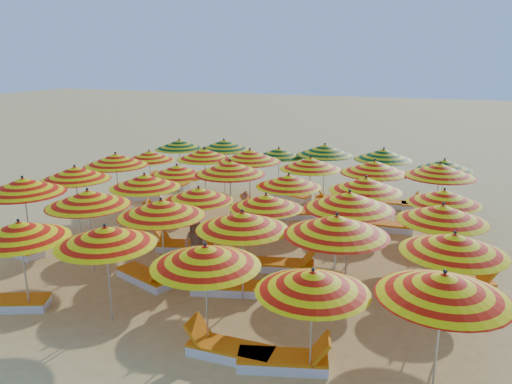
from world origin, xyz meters
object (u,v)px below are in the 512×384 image
umbrella_9 (242,221)px  lounger_8 (460,284)px  lounger_3 (21,249)px  beachgoer_a (245,211)px  umbrella_12 (75,173)px  umbrella_28 (375,167)px  umbrella_22 (366,184)px  umbrella_34 (383,154)px  lounger_0 (9,302)px  umbrella_13 (145,181)px  umbrella_16 (349,200)px  lounger_4 (146,277)px  umbrella_27 (310,163)px  lounger_18 (336,199)px  umbrella_23 (444,197)px  umbrella_4 (313,282)px  lounger_14 (294,214)px  umbrella_26 (250,156)px  umbrella_35 (444,165)px  lounger_15 (388,226)px  umbrella_11 (454,243)px  umbrella_25 (205,154)px  lounger_11 (457,257)px  umbrella_31 (224,145)px  umbrella_30 (179,144)px  beachgoer_b (196,246)px  umbrella_21 (289,181)px  umbrella_5 (444,286)px  umbrella_29 (440,170)px  umbrella_3 (206,256)px  umbrella_24 (149,156)px  umbrella_20 (230,168)px  umbrella_14 (199,194)px  umbrella_19 (177,171)px  lounger_9 (168,215)px  lounger_5 (224,287)px  lounger_19 (396,204)px  lounger_16 (169,184)px  umbrella_18 (116,160)px  lounger_1 (228,350)px  umbrella_8 (161,208)px  lounger_2 (285,360)px  umbrella_6 (23,186)px  umbrella_33 (325,150)px  umbrella_7 (88,198)px  umbrella_17 (443,213)px  lounger_10 (248,228)px  lounger_12 (142,196)px  umbrella_15 (266,201)px  lounger_17 (289,195)px

umbrella_9 → lounger_8: bearing=27.1°
lounger_3 → beachgoer_a: (5.40, 4.45, 0.48)m
umbrella_12 → umbrella_28: size_ratio=0.96×
umbrella_22 → lounger_3: (-9.43, -4.04, -1.88)m
umbrella_34 → lounger_0: size_ratio=1.35×
umbrella_28 → lounger_0: umbrella_28 is taller
umbrella_22 → umbrella_13: bearing=-163.1°
umbrella_16 → lounger_4: 5.61m
umbrella_27 → lounger_18: 3.04m
umbrella_23 → umbrella_4: bearing=-107.3°
lounger_8 → lounger_14: 6.88m
umbrella_26 → umbrella_35: (6.74, 2.24, -0.28)m
umbrella_4 → lounger_15: (0.43, 8.69, -1.75)m
umbrella_13 → lounger_3: (-3.06, -2.10, -1.87)m
umbrella_11 → umbrella_23: 4.11m
umbrella_25 → lounger_8: (9.34, -4.45, -1.88)m
umbrella_23 → lounger_18: umbrella_23 is taller
umbrella_35 → lounger_4: 11.49m
umbrella_35 → lounger_11: size_ratio=1.32×
umbrella_28 → umbrella_31: umbrella_28 is taller
umbrella_30 → beachgoer_b: size_ratio=1.83×
umbrella_25 → umbrella_27: (4.28, -0.24, 0.00)m
umbrella_9 → umbrella_21: umbrella_9 is taller
umbrella_4 → umbrella_23: 6.93m
umbrella_5 → umbrella_27: 9.84m
umbrella_31 → umbrella_29: bearing=-14.5°
umbrella_3 → umbrella_24: (-6.83, 8.74, -0.13)m
umbrella_20 → umbrella_14: bearing=-90.1°
umbrella_19 → umbrella_24: bearing=139.8°
umbrella_4 → lounger_9: bearing=135.3°
umbrella_22 → umbrella_30: size_ratio=0.84×
umbrella_11 → beachgoer_b: bearing=172.4°
lounger_8 → umbrella_16: bearing=166.1°
lounger_5 → lounger_19: (3.27, 8.92, 0.00)m
umbrella_9 → lounger_16: bearing=129.2°
umbrella_18 → lounger_1: (7.30, -6.66, -1.98)m
umbrella_8 → lounger_19: (4.91, 9.01, -1.90)m
umbrella_24 → lounger_2: bearing=-46.1°
umbrella_6 → umbrella_33: size_ratio=0.83×
umbrella_7 → umbrella_30: umbrella_7 is taller
lounger_4 → lounger_3: bearing=-164.5°
umbrella_18 → umbrella_14: bearing=-26.4°
beachgoer_a → umbrella_6: bearing=-158.8°
umbrella_5 → umbrella_17: (-0.08, 4.27, -0.04)m
lounger_10 → lounger_8: bearing=-0.8°
lounger_15 → umbrella_3: bearing=-110.2°
umbrella_6 → lounger_12: bearing=93.8°
umbrella_15 → lounger_19: bearing=67.6°
lounger_17 → beachgoer_a: (-0.33, -4.06, 0.48)m
lounger_10 → lounger_15: bearing=39.6°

